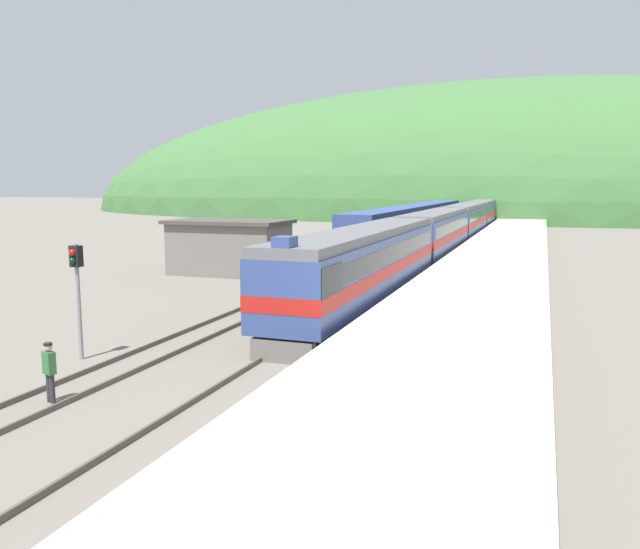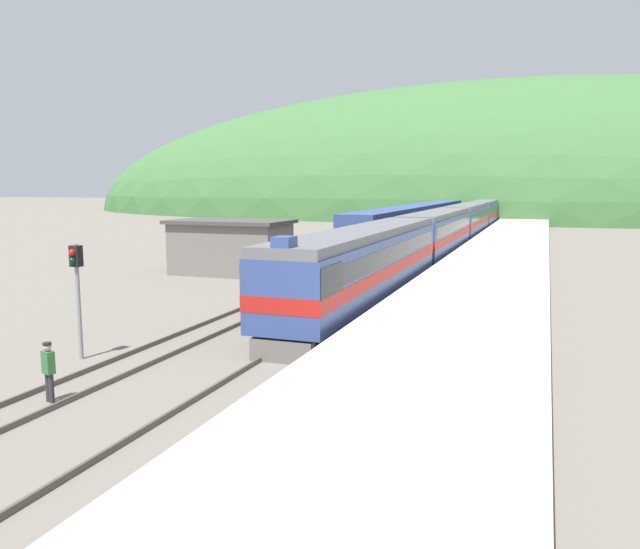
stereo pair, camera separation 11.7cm
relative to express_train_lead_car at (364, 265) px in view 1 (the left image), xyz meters
name	(u,v)px [view 1 (the left image)]	position (x,y,z in m)	size (l,w,h in m)	color
track_main	(465,238)	(0.00, 41.41, -2.03)	(1.52, 180.00, 0.16)	#4C443D
track_siding	(424,237)	(-4.63, 41.41, -2.03)	(1.52, 180.00, 0.16)	#4C443D
platform	(502,255)	(5.10, 21.41, -1.57)	(6.63, 140.00, 1.09)	#BCB5A5
distant_hills	(503,213)	(0.00, 109.36, -2.11)	(195.13, 87.81, 54.12)	#3D6B38
station_shed	(230,247)	(-11.62, 8.30, -0.28)	(7.86, 4.64, 3.62)	slate
express_train_lead_car	(364,265)	(0.00, 0.00, 0.00)	(2.89, 20.85, 4.22)	black
carriage_second	(436,233)	(0.00, 21.06, -0.01)	(2.88, 19.03, 3.86)	black
carriage_third	(465,220)	(0.00, 40.97, -0.01)	(2.88, 19.03, 3.86)	black
carriage_fourth	(483,213)	(0.00, 60.88, -0.01)	(2.88, 19.03, 3.86)	black
carriage_fifth	(494,208)	(0.00, 80.79, -0.01)	(2.88, 19.03, 3.86)	black
siding_train	(416,223)	(-4.63, 36.63, -0.12)	(2.90, 46.76, 3.85)	black
signal_post_siding	(77,277)	(-6.62, -11.95, 0.72)	(0.36, 0.42, 3.95)	gray
track_worker	(49,369)	(-4.44, -15.69, -1.16)	(0.41, 0.32, 1.67)	#2D2D33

